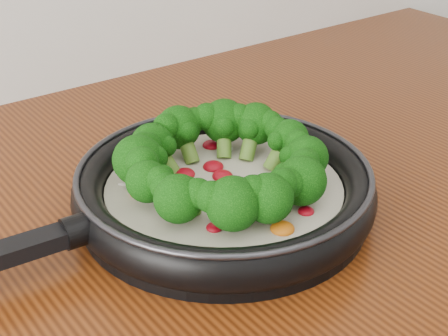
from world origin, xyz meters
TOP-DOWN VIEW (x-y plane):
  - skillet at (0.04, 1.09)m, footprint 0.47×0.32m

SIDE VIEW (x-z plane):
  - skillet at x=0.04m, z-range 0.89..0.98m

